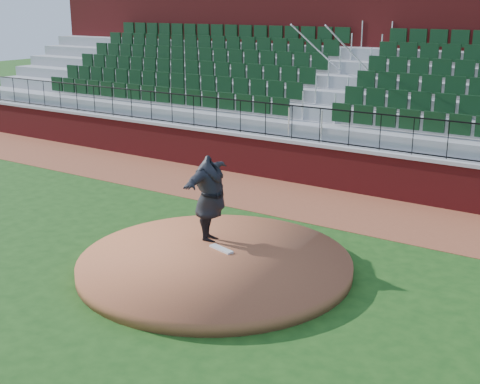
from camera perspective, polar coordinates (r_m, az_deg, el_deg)
ground at (r=13.01m, az=-3.72°, el=-7.06°), size 90.00×90.00×0.00m
warning_track at (r=17.32m, az=7.23°, el=-1.06°), size 34.00×3.20×0.01m
field_wall at (r=18.55m, az=9.54°, el=1.93°), size 34.00×0.35×1.20m
wall_cap at (r=18.40m, az=9.63°, el=3.89°), size 34.00×0.45×0.10m
wall_railing at (r=18.29m, az=9.71°, el=5.57°), size 34.00×0.05×1.00m
seating_stands at (r=20.69m, az=12.96°, el=8.05°), size 34.00×5.10×4.60m
concourse_wall at (r=23.25m, az=15.59°, el=9.88°), size 34.00×0.50×5.50m
pitchers_mound at (r=13.02m, az=-2.24°, el=-6.42°), size 5.53×5.53×0.25m
pitching_rubber at (r=13.38m, az=-1.68°, el=-5.10°), size 0.63×0.30×0.04m
pitcher at (r=13.65m, az=-2.70°, el=-0.57°), size 1.30×2.40×1.88m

